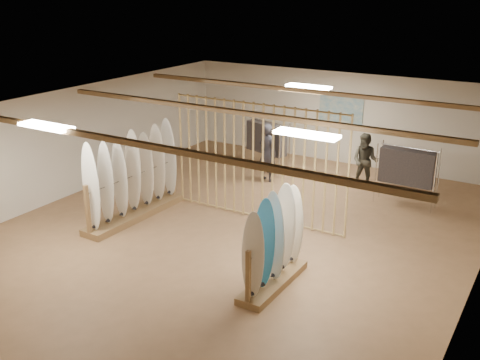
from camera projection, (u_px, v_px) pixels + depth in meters
The scene contains 15 objects.
floor at pixel (240, 230), 12.78m from camera, with size 12.00×12.00×0.00m, color #8F6745.
ceiling at pixel (240, 109), 11.84m from camera, with size 12.00×12.00×0.00m, color gray.
wall_back at pixel (341, 118), 17.16m from camera, with size 12.00×12.00×0.00m, color beige.
wall_front at pixel (8, 294), 7.46m from camera, with size 12.00×12.00×0.00m, color beige.
wall_left at pixel (77, 140), 14.74m from camera, with size 12.00×12.00×0.00m, color beige.
ceiling_slats at pixel (240, 112), 11.87m from camera, with size 9.50×6.12×0.10m, color olive.
light_panels at pixel (240, 111), 11.86m from camera, with size 1.20×0.35×0.06m, color white.
bamboo_partition at pixel (258, 162), 12.96m from camera, with size 4.45×0.05×2.78m.
poster at pixel (341, 112), 17.08m from camera, with size 1.40×0.03×0.90m, color teal.
rack_left at pixel (134, 189), 13.22m from camera, with size 0.67×3.00×2.09m.
rack_right at pixel (274, 255), 10.22m from camera, with size 0.52×1.93×1.83m.
clothing_rack_a at pixel (267, 138), 16.45m from camera, with size 1.40×0.74×1.56m.
clothing_rack_b at pixel (407, 167), 13.88m from camera, with size 1.45×0.40×1.55m.
shopper_a at pixel (267, 149), 15.66m from camera, with size 0.68×0.46×1.86m, color #26252D.
shopper_b at pixel (365, 157), 15.13m from camera, with size 0.83×0.65×1.72m, color #3A372D.
Camera 1 is at (6.01, -10.01, 5.32)m, focal length 42.00 mm.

